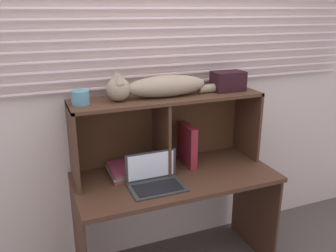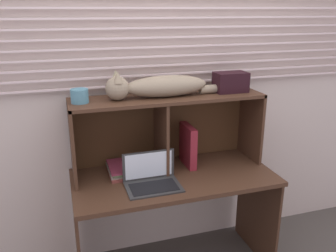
{
  "view_description": "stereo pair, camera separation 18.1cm",
  "coord_description": "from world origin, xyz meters",
  "px_view_note": "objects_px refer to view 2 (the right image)",
  "views": [
    {
      "loc": [
        -0.86,
        -1.81,
        1.84
      ],
      "look_at": [
        0.0,
        0.33,
        1.07
      ],
      "focal_mm": 37.97,
      "sensor_mm": 36.0,
      "label": 1
    },
    {
      "loc": [
        -0.69,
        -1.87,
        1.84
      ],
      "look_at": [
        0.0,
        0.33,
        1.07
      ],
      "focal_mm": 37.97,
      "sensor_mm": 36.0,
      "label": 2
    }
  ],
  "objects_px": {
    "cat": "(158,86)",
    "binder_upright": "(188,145)",
    "book_stack": "(120,170)",
    "small_basket": "(80,96)",
    "laptop": "(152,179)",
    "storage_box": "(231,82)"
  },
  "relations": [
    {
      "from": "storage_box",
      "to": "cat",
      "type": "bearing_deg",
      "value": -180.0
    },
    {
      "from": "laptop",
      "to": "small_basket",
      "type": "xyz_separation_m",
      "value": [
        -0.39,
        0.23,
        0.52
      ]
    },
    {
      "from": "laptop",
      "to": "storage_box",
      "type": "relative_size",
      "value": 1.53
    },
    {
      "from": "laptop",
      "to": "small_basket",
      "type": "distance_m",
      "value": 0.69
    },
    {
      "from": "binder_upright",
      "to": "storage_box",
      "type": "bearing_deg",
      "value": 0.0
    },
    {
      "from": "laptop",
      "to": "binder_upright",
      "type": "xyz_separation_m",
      "value": [
        0.33,
        0.23,
        0.11
      ]
    },
    {
      "from": "binder_upright",
      "to": "laptop",
      "type": "bearing_deg",
      "value": -145.4
    },
    {
      "from": "laptop",
      "to": "cat",
      "type": "bearing_deg",
      "value": 63.53
    },
    {
      "from": "laptop",
      "to": "small_basket",
      "type": "bearing_deg",
      "value": 150.02
    },
    {
      "from": "binder_upright",
      "to": "small_basket",
      "type": "relative_size",
      "value": 2.7
    },
    {
      "from": "cat",
      "to": "laptop",
      "type": "relative_size",
      "value": 2.62
    },
    {
      "from": "book_stack",
      "to": "storage_box",
      "type": "bearing_deg",
      "value": 0.1
    },
    {
      "from": "cat",
      "to": "small_basket",
      "type": "relative_size",
      "value": 8.28
    },
    {
      "from": "binder_upright",
      "to": "small_basket",
      "type": "xyz_separation_m",
      "value": [
        -0.72,
        0.0,
        0.41
      ]
    },
    {
      "from": "cat",
      "to": "small_basket",
      "type": "bearing_deg",
      "value": 180.0
    },
    {
      "from": "cat",
      "to": "binder_upright",
      "type": "bearing_deg",
      "value": 0.0
    },
    {
      "from": "cat",
      "to": "binder_upright",
      "type": "height_order",
      "value": "cat"
    },
    {
      "from": "binder_upright",
      "to": "book_stack",
      "type": "height_order",
      "value": "binder_upright"
    },
    {
      "from": "cat",
      "to": "binder_upright",
      "type": "relative_size",
      "value": 3.06
    },
    {
      "from": "laptop",
      "to": "binder_upright",
      "type": "relative_size",
      "value": 1.17
    },
    {
      "from": "book_stack",
      "to": "small_basket",
      "type": "bearing_deg",
      "value": 179.64
    },
    {
      "from": "cat",
      "to": "laptop",
      "type": "bearing_deg",
      "value": -116.47
    }
  ]
}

